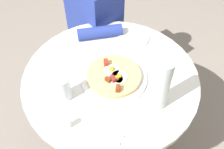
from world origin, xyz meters
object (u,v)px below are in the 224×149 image
(fork, at_px, (105,128))
(water_bottle, at_px, (162,85))
(pizza_plate, at_px, (113,78))
(water_glass, at_px, (63,88))
(dining_table, at_px, (111,96))
(bread_plate, at_px, (134,38))
(knife, at_px, (101,134))
(person_seated, at_px, (95,35))
(breakfast_pizza, at_px, (114,76))
(salt_shaker, at_px, (68,123))

(fork, xyz_separation_m, water_bottle, (-0.05, -0.27, 0.13))
(pizza_plate, distance_m, water_glass, 0.26)
(dining_table, relative_size, pizza_plate, 2.69)
(pizza_plate, relative_size, fork, 1.86)
(bread_plate, distance_m, knife, 0.65)
(person_seated, height_order, knife, person_seated)
(water_bottle, bearing_deg, dining_table, 13.28)
(dining_table, distance_m, fork, 0.35)
(bread_plate, bearing_deg, person_seated, 3.07)
(fork, bearing_deg, knife, 90.00)
(bread_plate, bearing_deg, water_bottle, 152.55)
(pizza_plate, distance_m, fork, 0.28)
(pizza_plate, relative_size, breakfast_pizza, 1.23)
(breakfast_pizza, relative_size, knife, 1.51)
(knife, relative_size, salt_shaker, 3.44)
(person_seated, height_order, pizza_plate, person_seated)
(person_seated, relative_size, bread_plate, 6.33)
(water_bottle, bearing_deg, fork, 80.44)
(knife, xyz_separation_m, water_glass, (0.27, 0.02, 0.06))
(fork, bearing_deg, person_seated, -54.66)
(water_glass, bearing_deg, breakfast_pizza, -102.64)
(bread_plate, relative_size, salt_shaker, 3.43)
(bread_plate, distance_m, salt_shaker, 0.66)
(water_glass, bearing_deg, dining_table, -96.31)
(person_seated, bearing_deg, breakfast_pizza, 154.57)
(dining_table, xyz_separation_m, pizza_plate, (-0.03, 0.00, 0.18))
(person_seated, xyz_separation_m, salt_shaker, (-0.65, 0.58, 0.25))
(pizza_plate, height_order, water_bottle, water_bottle)
(salt_shaker, bearing_deg, knife, -145.26)
(pizza_plate, bearing_deg, water_bottle, -164.67)
(dining_table, xyz_separation_m, person_seated, (0.53, -0.26, -0.05))
(breakfast_pizza, xyz_separation_m, fork, (-0.20, 0.20, -0.02))
(dining_table, height_order, pizza_plate, pizza_plate)
(water_glass, relative_size, water_bottle, 0.46)
(person_seated, bearing_deg, bread_plate, -176.93)
(breakfast_pizza, bearing_deg, water_glass, 77.36)
(dining_table, height_order, water_bottle, water_bottle)
(fork, bearing_deg, breakfast_pizza, -68.22)
(person_seated, xyz_separation_m, pizza_plate, (-0.55, 0.26, 0.23))
(bread_plate, bearing_deg, water_glass, 102.29)
(person_seated, distance_m, water_glass, 0.77)
(knife, bearing_deg, breakfast_pizza, -70.64)
(fork, distance_m, water_glass, 0.27)
(dining_table, xyz_separation_m, knife, (-0.24, 0.24, 0.18))
(salt_shaker, bearing_deg, pizza_plate, -73.86)
(dining_table, distance_m, person_seated, 0.59)
(breakfast_pizza, bearing_deg, salt_shaker, 105.94)
(dining_table, bearing_deg, water_glass, 83.69)
(person_seated, xyz_separation_m, breakfast_pizza, (-0.55, 0.26, 0.25))
(breakfast_pizza, relative_size, water_glass, 2.11)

